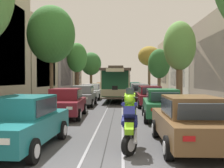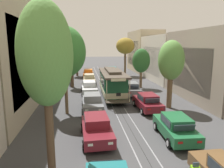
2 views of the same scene
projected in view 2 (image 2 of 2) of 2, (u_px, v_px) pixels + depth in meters
The scene contains 24 objects.
ground_plane at pixel (111, 95), 25.84m from camera, with size 160.00×160.00×0.00m, color #424244.
trolley_track_rails at pixel (108, 90), 28.91m from camera, with size 1.14×59.64×0.01m.
building_facade_left at pixel (30, 59), 28.44m from camera, with size 5.92×51.34×10.76m.
building_facade_right at pixel (177, 60), 31.46m from camera, with size 5.62×51.34×9.03m.
parked_car_maroon_second_left at pixel (97, 128), 13.67m from camera, with size 2.11×4.41×1.58m.
parked_car_grey_mid_left at pixel (92, 102), 19.68m from camera, with size 2.00×4.36×1.58m.
parked_car_white_fourth_left at pixel (89, 88), 26.35m from camera, with size 2.04×4.38×1.58m.
parked_car_beige_fifth_left at pixel (89, 79), 32.70m from camera, with size 2.08×4.40×1.58m.
parked_car_orange_sixth_left at pixel (88, 74), 38.94m from camera, with size 2.08×4.40×1.58m.
parked_car_green_second_right at pixel (176, 127), 13.82m from camera, with size 2.14×4.42×1.58m.
parked_car_maroon_mid_right at pixel (147, 102), 19.80m from camera, with size 2.07×4.39×1.58m.
parked_car_grey_fourth_right at pixel (131, 89), 25.79m from camera, with size 2.12×4.41×1.58m.
parked_car_silver_fifth_right at pixel (122, 81), 31.43m from camera, with size 2.05×4.38×1.58m.
parked_car_green_sixth_right at pixel (116, 75), 37.24m from camera, with size 2.12×4.41×1.58m.
parked_car_teal_far_right at pixel (112, 71), 43.23m from camera, with size 2.12×4.41×1.58m.
street_tree_kerb_left_near at pixel (45, 56), 8.46m from camera, with size 2.23×2.17×7.92m.
street_tree_kerb_left_second at pixel (65, 52), 17.95m from camera, with size 3.64×3.43×7.70m.
street_tree_kerb_left_mid at pixel (71, 55), 29.74m from camera, with size 2.50×2.33×6.51m.
street_tree_kerb_left_fourth at pixel (77, 52), 40.47m from camera, with size 3.34×3.29×6.48m.
street_tree_kerb_right_second at pixel (171, 61), 19.92m from camera, with size 2.44×2.56×6.54m.
street_tree_kerb_right_mid at pixel (141, 61), 29.59m from camera, with size 2.53×2.03×5.55m.
street_tree_kerb_right_fourth at pixel (125, 46), 41.21m from camera, with size 3.60×3.63×7.40m.
cable_car_trolley at pixel (112, 83), 24.85m from camera, with size 2.64×9.15×3.28m.
pedestrian_on_left_pavement at pixel (71, 81), 31.00m from camera, with size 0.55×0.41×1.55m.
Camera 2 is at (-3.32, -4.25, 6.16)m, focal length 33.76 mm.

